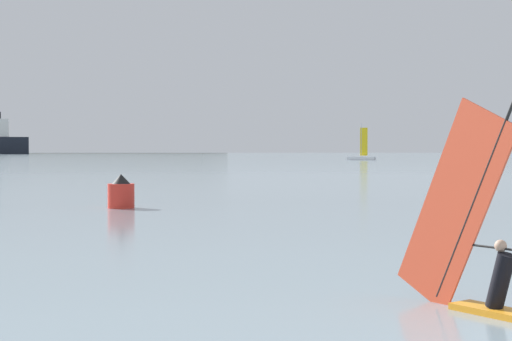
{
  "coord_description": "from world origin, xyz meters",
  "views": [
    {
      "loc": [
        -7.41,
        -11.15,
        2.94
      ],
      "look_at": [
        -5.58,
        8.15,
        2.44
      ],
      "focal_mm": 55.26,
      "sensor_mm": 36.0,
      "label": 1
    }
  ],
  "objects": [
    {
      "name": "distant_headland",
      "position": [
        -283.21,
        1315.19,
        18.54
      ],
      "size": [
        711.71,
        369.45,
        37.07
      ],
      "primitive_type": "cube",
      "rotation": [
        0.0,
        0.0,
        -0.22
      ],
      "color": "#756B56",
      "rests_on": "ground_plane"
    },
    {
      "name": "windsurfer",
      "position": [
        -1.97,
        2.6,
        1.07
      ],
      "size": [
        2.33,
        3.74,
        4.4
      ],
      "rotation": [
        0.0,
        0.0,
        5.23
      ],
      "color": "orange",
      "rests_on": "ground_plane"
    },
    {
      "name": "channel_buoy",
      "position": [
        -10.47,
        29.35,
        0.76
      ],
      "size": [
        1.36,
        1.36,
        1.74
      ],
      "color": "red",
      "rests_on": "ground_plane"
    },
    {
      "name": "small_sailboat",
      "position": [
        47.81,
        226.67,
        1.0
      ],
      "size": [
        8.42,
        6.57,
        11.27
      ],
      "rotation": [
        0.0,
        0.0,
        2.55
      ],
      "color": "white",
      "rests_on": "ground_plane"
    }
  ]
}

